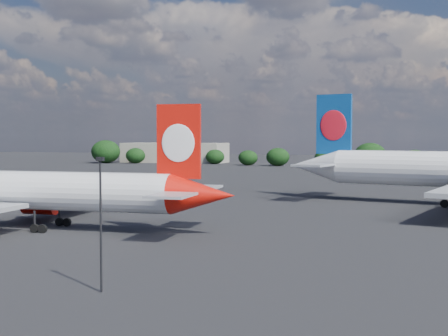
% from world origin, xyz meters
% --- Properties ---
extents(ground, '(500.00, 500.00, 0.00)m').
position_xyz_m(ground, '(0.00, 60.00, 0.00)').
color(ground, black).
rests_on(ground, ground).
extents(qantas_airliner, '(44.51, 42.30, 14.53)m').
position_xyz_m(qantas_airliner, '(-8.55, 18.90, 4.43)').
color(qantas_airliner, white).
rests_on(qantas_airliner, ground).
extents(apron_lamp_post, '(0.55, 0.30, 9.58)m').
position_xyz_m(apron_lamp_post, '(12.58, -5.29, 5.42)').
color(apron_lamp_post, black).
rests_on(apron_lamp_post, ground).
extents(terminal_building, '(42.00, 16.00, 8.00)m').
position_xyz_m(terminal_building, '(-65.00, 192.00, 4.00)').
color(terminal_building, gray).
rests_on(terminal_building, ground).
extents(highway_sign, '(6.00, 0.30, 4.50)m').
position_xyz_m(highway_sign, '(-18.00, 176.00, 3.13)').
color(highway_sign, '#125D1C').
rests_on(highway_sign, ground).
extents(billboard_yellow, '(5.00, 0.30, 5.50)m').
position_xyz_m(billboard_yellow, '(12.00, 182.00, 3.87)').
color(billboard_yellow, yellow).
rests_on(billboard_yellow, ground).
extents(horizon_treeline, '(207.99, 14.94, 9.21)m').
position_xyz_m(horizon_treeline, '(7.86, 179.23, 3.68)').
color(horizon_treeline, black).
rests_on(horizon_treeline, ground).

